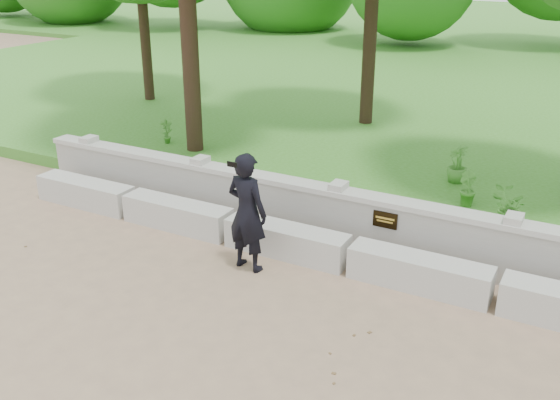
{
  "coord_description": "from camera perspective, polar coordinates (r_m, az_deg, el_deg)",
  "views": [
    {
      "loc": [
        2.87,
        -5.4,
        4.27
      ],
      "look_at": [
        -0.86,
        1.44,
        1.07
      ],
      "focal_mm": 40.0,
      "sensor_mm": 36.0,
      "label": 1
    }
  ],
  "objects": [
    {
      "name": "shrub_a",
      "position": [
        13.82,
        -10.35,
        6.18
      ],
      "size": [
        0.32,
        0.33,
        0.53
      ],
      "primitive_type": "imported",
      "rotation": [
        0.0,
        0.0,
        0.85
      ],
      "color": "#42832C",
      "rests_on": "lawn"
    },
    {
      "name": "man_main",
      "position": [
        8.58,
        -3.02,
        -1.12
      ],
      "size": [
        0.67,
        0.6,
        1.71
      ],
      "color": "black",
      "rests_on": "ground"
    },
    {
      "name": "ground",
      "position": [
        7.46,
        0.51,
        -12.59
      ],
      "size": [
        80.0,
        80.0,
        0.0
      ],
      "primitive_type": "plane",
      "color": "#977A5D",
      "rests_on": "ground"
    },
    {
      "name": "parapet_wall",
      "position": [
        9.31,
        8.08,
        -2.03
      ],
      "size": [
        12.5,
        0.35,
        0.9
      ],
      "color": "#AAA7A0",
      "rests_on": "ground"
    },
    {
      "name": "concrete_bench",
      "position": [
        8.83,
        6.36,
        -5.1
      ],
      "size": [
        11.9,
        0.45,
        0.45
      ],
      "color": "#B5B2AB",
      "rests_on": "ground"
    },
    {
      "name": "lawn",
      "position": [
        20.05,
        19.97,
        9.06
      ],
      "size": [
        40.0,
        22.0,
        0.25
      ],
      "primitive_type": "cube",
      "color": "#38721A",
      "rests_on": "ground"
    },
    {
      "name": "shrub_c",
      "position": [
        10.16,
        20.08,
        -0.64
      ],
      "size": [
        0.59,
        0.53,
        0.58
      ],
      "primitive_type": "imported",
      "rotation": [
        0.0,
        0.0,
        3.31
      ],
      "color": "#42832C",
      "rests_on": "lawn"
    },
    {
      "name": "shrub_b",
      "position": [
        10.73,
        16.72,
        1.0
      ],
      "size": [
        0.41,
        0.41,
        0.58
      ],
      "primitive_type": "imported",
      "rotation": [
        0.0,
        0.0,
        2.36
      ],
      "color": "#42832C",
      "rests_on": "lawn"
    },
    {
      "name": "shrub_d",
      "position": [
        11.73,
        15.91,
        3.17
      ],
      "size": [
        0.51,
        0.51,
        0.69
      ],
      "primitive_type": "imported",
      "rotation": [
        0.0,
        0.0,
        5.43
      ],
      "color": "#42832C",
      "rests_on": "lawn"
    }
  ]
}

